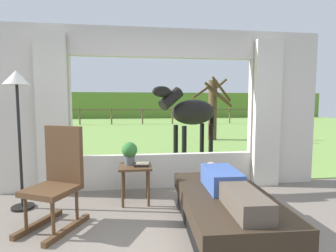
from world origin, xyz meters
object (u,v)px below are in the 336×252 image
(horse, at_px, (191,113))
(floor_lamp_left, at_px, (17,98))
(side_table, at_px, (135,172))
(potted_plant, at_px, (129,152))
(recliner_sofa, at_px, (226,211))
(rocking_chair, at_px, (58,178))
(reclining_person, at_px, (228,185))
(book_stack, at_px, (142,164))
(pasture_tree, at_px, (213,107))

(horse, bearing_deg, floor_lamp_left, 103.58)
(side_table, relative_size, potted_plant, 1.63)
(potted_plant, xyz_separation_m, floor_lamp_left, (-1.40, -0.08, 0.74))
(recliner_sofa, xyz_separation_m, side_table, (-0.96, 0.95, 0.21))
(rocking_chair, bearing_deg, horse, 80.32)
(reclining_person, xyz_separation_m, rocking_chair, (-1.82, 0.42, 0.02))
(recliner_sofa, height_order, rocking_chair, rocking_chair)
(reclining_person, distance_m, book_stack, 1.28)
(rocking_chair, distance_m, book_stack, 1.08)
(book_stack, bearing_deg, reclining_person, -47.27)
(reclining_person, bearing_deg, rocking_chair, 168.75)
(side_table, bearing_deg, rocking_chair, -146.36)
(recliner_sofa, relative_size, pasture_tree, 0.75)
(recliner_sofa, bearing_deg, floor_lamp_left, 161.10)
(rocking_chair, relative_size, book_stack, 5.28)
(side_table, distance_m, floor_lamp_left, 1.79)
(potted_plant, bearing_deg, side_table, -36.87)
(reclining_person, bearing_deg, recliner_sofa, 91.88)
(side_table, height_order, horse, horse)
(floor_lamp_left, relative_size, pasture_tree, 0.78)
(book_stack, bearing_deg, pasture_tree, 64.30)
(potted_plant, height_order, horse, horse)
(rocking_chair, relative_size, potted_plant, 3.50)
(horse, bearing_deg, reclining_person, 146.02)
(book_stack, xyz_separation_m, pasture_tree, (2.78, 5.78, 0.70))
(rocking_chair, distance_m, side_table, 1.04)
(potted_plant, distance_m, pasture_tree, 6.41)
(potted_plant, bearing_deg, recliner_sofa, -44.13)
(potted_plant, xyz_separation_m, pasture_tree, (2.95, 5.67, 0.54))
(horse, relative_size, pasture_tree, 0.76)
(recliner_sofa, relative_size, book_stack, 8.15)
(floor_lamp_left, xyz_separation_m, horse, (2.80, 2.48, -0.29))
(recliner_sofa, xyz_separation_m, reclining_person, (0.00, -0.05, 0.30))
(floor_lamp_left, height_order, horse, floor_lamp_left)
(recliner_sofa, xyz_separation_m, rocking_chair, (-1.82, 0.37, 0.33))
(potted_plant, xyz_separation_m, horse, (1.40, 2.39, 0.45))
(side_table, bearing_deg, reclining_person, -46.15)
(reclining_person, distance_m, rocking_chair, 1.87)
(recliner_sofa, height_order, side_table, side_table)
(recliner_sofa, distance_m, side_table, 1.36)
(book_stack, height_order, floor_lamp_left, floor_lamp_left)
(book_stack, relative_size, floor_lamp_left, 0.12)
(reclining_person, xyz_separation_m, pasture_tree, (1.92, 6.72, 0.72))
(recliner_sofa, relative_size, potted_plant, 5.40)
(rocking_chair, xyz_separation_m, side_table, (0.86, 0.57, -0.12))
(book_stack, bearing_deg, potted_plant, 145.34)
(side_table, bearing_deg, horse, 61.66)
(recliner_sofa, relative_size, side_table, 3.32)
(rocking_chair, height_order, potted_plant, rocking_chair)
(floor_lamp_left, distance_m, horse, 3.75)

